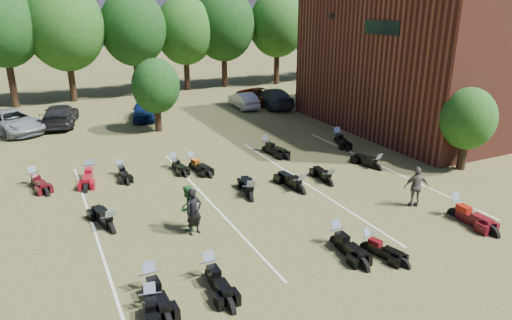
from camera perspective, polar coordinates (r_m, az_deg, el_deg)
ground at (r=19.33m, az=5.70°, el=-6.82°), size 160.00×160.00×0.00m
car_2 at (r=34.99m, az=-28.14°, el=4.25°), size 4.57×6.05×1.53m
car_3 at (r=35.61m, az=-23.30°, el=5.18°), size 3.09×5.51×1.51m
car_4 at (r=35.60m, az=-13.77°, el=6.14°), size 2.71×4.52×1.44m
car_5 at (r=38.26m, az=-1.57°, el=7.48°), size 1.56×4.04×1.31m
car_6 at (r=39.83m, az=0.60°, el=7.96°), size 3.33×5.15×1.32m
car_7 at (r=38.70m, az=2.11°, el=7.78°), size 2.60×5.49×1.55m
person_black at (r=17.54m, az=-7.76°, el=-6.44°), size 0.75×0.58×1.83m
person_green at (r=17.92m, az=-8.52°, el=-5.92°), size 1.12×1.10×1.82m
person_grey at (r=20.83m, az=19.41°, el=-3.18°), size 1.15×0.84×1.81m
motorcycle_1 at (r=14.99m, az=-12.91°, el=-15.70°), size 0.82×2.45×1.36m
motorcycle_2 at (r=14.22m, az=-12.94°, el=-17.87°), size 1.11×2.23×1.19m
motorcycle_3 at (r=15.26m, az=-5.73°, el=-14.54°), size 0.78×2.37×1.32m
motorcycle_4 at (r=17.31m, az=9.96°, el=-10.35°), size 0.90×2.42×1.32m
motorcycle_5 at (r=17.22m, az=13.72°, el=-10.81°), size 1.14×2.14×1.14m
motorcycle_6 at (r=20.84m, az=23.57°, el=-6.44°), size 0.85×2.50×1.39m
motorcycle_9 at (r=18.82m, az=-17.63°, el=-8.47°), size 1.24×2.49×1.33m
motorcycle_10 at (r=20.64m, az=-0.65°, el=-4.96°), size 1.36×2.54×1.35m
motorcycle_11 at (r=22.53m, az=9.17°, el=-3.07°), size 0.92×2.25×1.22m
motorcycle_12 at (r=21.47m, az=5.58°, el=-4.06°), size 0.97×2.54×1.39m
motorcycle_13 at (r=25.08m, az=14.83°, el=-1.14°), size 1.05×2.32×1.25m
motorcycle_14 at (r=24.73m, az=-25.91°, el=-2.79°), size 1.33×2.41×1.28m
motorcycle_15 at (r=24.59m, az=-19.93°, el=-2.09°), size 1.35×2.57×1.37m
motorcycle_16 at (r=24.53m, az=-16.51°, el=-1.76°), size 0.71×2.05×1.13m
motorcycle_17 at (r=24.68m, az=-7.92°, el=-0.99°), size 1.15×2.38×1.27m
motorcycle_18 at (r=24.88m, az=-10.14°, el=-0.95°), size 0.79×2.08×1.14m
motorcycle_19 at (r=27.12m, az=1.25°, el=1.06°), size 1.27×2.53×1.35m
motorcycle_20 at (r=29.39m, az=10.09°, el=2.22°), size 1.38×2.48×1.32m
brick_building at (r=39.37m, az=27.47°, el=12.65°), size 25.40×15.20×10.70m
tree_line at (r=44.51m, az=-15.89°, el=15.80°), size 56.00×6.00×9.79m
young_tree_near_building at (r=25.90m, az=24.98°, el=4.70°), size 2.80×2.80×4.16m
young_tree_midfield at (r=31.51m, az=-12.43°, el=9.00°), size 3.20×3.20×4.70m
parking_lines at (r=20.59m, az=-5.90°, el=-5.11°), size 20.10×14.00×0.01m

